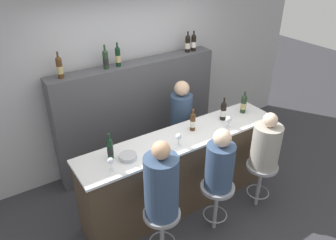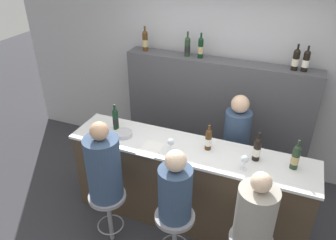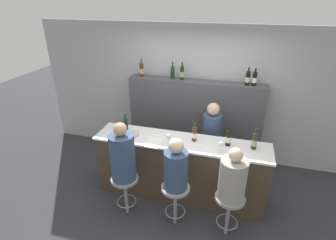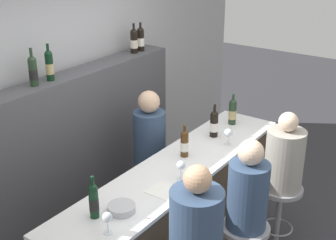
{
  "view_description": "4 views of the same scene",
  "coord_description": "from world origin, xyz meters",
  "px_view_note": "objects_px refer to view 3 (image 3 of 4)",
  "views": [
    {
      "loc": [
        -1.98,
        -2.45,
        3.15
      ],
      "look_at": [
        -0.21,
        0.27,
        1.33
      ],
      "focal_mm": 35.0,
      "sensor_mm": 36.0,
      "label": 1
    },
    {
      "loc": [
        0.87,
        -2.48,
        3.04
      ],
      "look_at": [
        -0.24,
        0.26,
        1.34
      ],
      "focal_mm": 35.0,
      "sensor_mm": 36.0,
      "label": 2
    },
    {
      "loc": [
        0.73,
        -3.09,
        3.02
      ],
      "look_at": [
        -0.17,
        0.17,
        1.4
      ],
      "focal_mm": 28.0,
      "sensor_mm": 36.0,
      "label": 3
    },
    {
      "loc": [
        -2.82,
        -1.62,
        2.87
      ],
      "look_at": [
        -0.09,
        0.3,
        1.48
      ],
      "focal_mm": 50.0,
      "sensor_mm": 36.0,
      "label": 4
    }
  ],
  "objects_px": {
    "bar_stool_left": "(125,185)",
    "wine_bottle_counter_2": "(228,137)",
    "wine_bottle_counter_1": "(194,133)",
    "wine_bottle_backbar_0": "(142,69)",
    "wine_bottle_backbar_4": "(255,78)",
    "wine_bottle_backbar_1": "(173,72)",
    "bartender": "(210,145)",
    "wine_bottle_counter_0": "(126,124)",
    "wine_glass_1": "(169,137)",
    "guest_seated_right": "(233,178)",
    "wine_bottle_backbar_2": "(182,72)",
    "wine_glass_2": "(221,144)",
    "wine_bottle_backbar_3": "(248,78)",
    "wine_bottle_counter_3": "(255,141)",
    "bar_stool_right": "(229,205)",
    "metal_bowl": "(133,134)",
    "guest_seated_middle": "(176,167)",
    "wine_glass_0": "(116,130)",
    "guest_seated_left": "(123,156)",
    "bar_stool_middle": "(175,195)"
  },
  "relations": [
    {
      "from": "wine_bottle_counter_2",
      "to": "wine_bottle_backbar_1",
      "type": "distance_m",
      "value": 1.68
    },
    {
      "from": "wine_bottle_counter_3",
      "to": "wine_bottle_backbar_4",
      "type": "xyz_separation_m",
      "value": [
        -0.06,
        1.09,
        0.59
      ]
    },
    {
      "from": "wine_bottle_counter_1",
      "to": "wine_bottle_counter_3",
      "type": "xyz_separation_m",
      "value": [
        0.86,
        0.0,
        0.01
      ]
    },
    {
      "from": "wine_bottle_backbar_1",
      "to": "bartender",
      "type": "xyz_separation_m",
      "value": [
        0.83,
        -0.56,
        -1.09
      ]
    },
    {
      "from": "wine_bottle_backbar_3",
      "to": "wine_glass_2",
      "type": "relative_size",
      "value": 2.0
    },
    {
      "from": "bar_stool_middle",
      "to": "bartender",
      "type": "height_order",
      "value": "bartender"
    },
    {
      "from": "wine_glass_2",
      "to": "guest_seated_right",
      "type": "height_order",
      "value": "guest_seated_right"
    },
    {
      "from": "wine_bottle_backbar_1",
      "to": "guest_seated_middle",
      "type": "relative_size",
      "value": 0.43
    },
    {
      "from": "wine_bottle_backbar_0",
      "to": "wine_bottle_backbar_4",
      "type": "distance_m",
      "value": 2.03
    },
    {
      "from": "wine_bottle_backbar_1",
      "to": "wine_bottle_counter_2",
      "type": "bearing_deg",
      "value": -44.13
    },
    {
      "from": "wine_bottle_counter_0",
      "to": "guest_seated_right",
      "type": "relative_size",
      "value": 0.43
    },
    {
      "from": "bar_stool_left",
      "to": "metal_bowl",
      "type": "bearing_deg",
      "value": 97.99
    },
    {
      "from": "wine_bottle_counter_2",
      "to": "guest_seated_left",
      "type": "relative_size",
      "value": 0.37
    },
    {
      "from": "wine_bottle_backbar_0",
      "to": "wine_glass_1",
      "type": "height_order",
      "value": "wine_bottle_backbar_0"
    },
    {
      "from": "metal_bowl",
      "to": "guest_seated_middle",
      "type": "height_order",
      "value": "guest_seated_middle"
    },
    {
      "from": "wine_glass_2",
      "to": "bartender",
      "type": "xyz_separation_m",
      "value": [
        -0.21,
        0.73,
        -0.47
      ]
    },
    {
      "from": "wine_glass_0",
      "to": "wine_bottle_counter_0",
      "type": "bearing_deg",
      "value": 67.05
    },
    {
      "from": "bar_stool_left",
      "to": "wine_bottle_counter_2",
      "type": "bearing_deg",
      "value": 25.81
    },
    {
      "from": "guest_seated_right",
      "to": "wine_bottle_backbar_4",
      "type": "bearing_deg",
      "value": 83.86
    },
    {
      "from": "wine_bottle_counter_2",
      "to": "bartender",
      "type": "relative_size",
      "value": 0.22
    },
    {
      "from": "wine_bottle_backbar_3",
      "to": "bar_stool_right",
      "type": "relative_size",
      "value": 0.47
    },
    {
      "from": "wine_bottle_backbar_2",
      "to": "wine_glass_2",
      "type": "relative_size",
      "value": 2.07
    },
    {
      "from": "wine_bottle_backbar_1",
      "to": "bar_stool_right",
      "type": "xyz_separation_m",
      "value": [
        1.24,
        -1.76,
        -1.24
      ]
    },
    {
      "from": "wine_bottle_backbar_3",
      "to": "bar_stool_left",
      "type": "height_order",
      "value": "wine_bottle_backbar_3"
    },
    {
      "from": "wine_bottle_counter_1",
      "to": "wine_bottle_backbar_0",
      "type": "xyz_separation_m",
      "value": [
        -1.22,
        1.09,
        0.61
      ]
    },
    {
      "from": "bartender",
      "to": "bar_stool_middle",
      "type": "bearing_deg",
      "value": -105.09
    },
    {
      "from": "wine_bottle_backbar_2",
      "to": "metal_bowl",
      "type": "bearing_deg",
      "value": -112.84
    },
    {
      "from": "wine_bottle_backbar_4",
      "to": "bar_stool_middle",
      "type": "distance_m",
      "value": 2.34
    },
    {
      "from": "wine_glass_1",
      "to": "wine_bottle_backbar_2",
      "type": "bearing_deg",
      "value": 94.58
    },
    {
      "from": "wine_bottle_counter_1",
      "to": "bar_stool_right",
      "type": "distance_m",
      "value": 1.11
    },
    {
      "from": "wine_bottle_counter_2",
      "to": "bar_stool_left",
      "type": "bearing_deg",
      "value": -154.19
    },
    {
      "from": "wine_bottle_backbar_2",
      "to": "bar_stool_middle",
      "type": "xyz_separation_m",
      "value": [
        0.33,
        -1.76,
        -1.25
      ]
    },
    {
      "from": "wine_glass_2",
      "to": "metal_bowl",
      "type": "bearing_deg",
      "value": 176.21
    },
    {
      "from": "wine_glass_1",
      "to": "guest_seated_left",
      "type": "bearing_deg",
      "value": -138.4
    },
    {
      "from": "guest_seated_left",
      "to": "wine_bottle_counter_1",
      "type": "bearing_deg",
      "value": 37.23
    },
    {
      "from": "wine_glass_1",
      "to": "metal_bowl",
      "type": "bearing_deg",
      "value": 171.51
    },
    {
      "from": "bar_stool_right",
      "to": "metal_bowl",
      "type": "bearing_deg",
      "value": 160.36
    },
    {
      "from": "wine_glass_2",
      "to": "wine_bottle_backbar_3",
      "type": "bearing_deg",
      "value": 77.82
    },
    {
      "from": "wine_bottle_counter_3",
      "to": "bar_stool_right",
      "type": "relative_size",
      "value": 0.49
    },
    {
      "from": "wine_glass_1",
      "to": "bar_stool_left",
      "type": "bearing_deg",
      "value": -138.4
    },
    {
      "from": "wine_bottle_counter_1",
      "to": "bartender",
      "type": "bearing_deg",
      "value": 68.91
    },
    {
      "from": "wine_bottle_counter_0",
      "to": "wine_bottle_backbar_1",
      "type": "xyz_separation_m",
      "value": [
        0.48,
        1.09,
        0.6
      ]
    },
    {
      "from": "guest_seated_middle",
      "to": "wine_bottle_backbar_0",
      "type": "bearing_deg",
      "value": 122.24
    },
    {
      "from": "wine_bottle_backbar_3",
      "to": "guest_seated_middle",
      "type": "distance_m",
      "value": 2.09
    },
    {
      "from": "wine_glass_0",
      "to": "bartender",
      "type": "xyz_separation_m",
      "value": [
        1.4,
        0.73,
        -0.47
      ]
    },
    {
      "from": "wine_bottle_counter_3",
      "to": "metal_bowl",
      "type": "relative_size",
      "value": 1.63
    },
    {
      "from": "wine_bottle_counter_0",
      "to": "wine_bottle_backbar_2",
      "type": "distance_m",
      "value": 1.41
    },
    {
      "from": "wine_bottle_counter_0",
      "to": "wine_glass_1",
      "type": "xyz_separation_m",
      "value": [
        0.76,
        -0.2,
        -0.02
      ]
    },
    {
      "from": "wine_bottle_counter_1",
      "to": "guest_seated_right",
      "type": "bearing_deg",
      "value": -47.2
    },
    {
      "from": "wine_bottle_counter_3",
      "to": "wine_bottle_backbar_4",
      "type": "bearing_deg",
      "value": 93.1
    }
  ]
}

